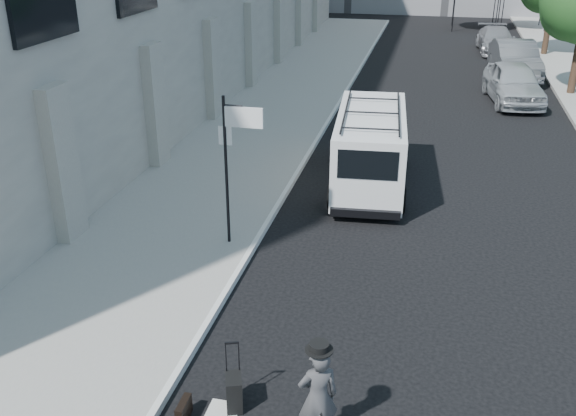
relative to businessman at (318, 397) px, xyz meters
The scene contains 10 objects.
ground 2.61m from the businessman, 103.19° to the left, with size 120.00×120.00×0.00m, color black.
sidewalk_left 19.04m from the businessman, 104.66° to the left, with size 4.50×48.00×0.15m, color gray.
sign_pole 6.59m from the businessman, 117.57° to the left, with size 1.03×0.07×3.50m.
businessman is the anchor object (origin of this frame).
briefcase 2.19m from the businessman, behind, with size 0.12×0.44×0.34m, color black.
suitcase 1.56m from the businessman, 163.85° to the left, with size 0.37×0.46×1.12m.
cargo_van 10.32m from the businessman, 92.26° to the left, with size 2.36×5.82×2.16m.
parked_car_a 21.22m from the businessman, 77.94° to the left, with size 1.94×4.83×1.65m, color #B1B5B9.
parked_car_b 26.07m from the businessman, 79.18° to the left, with size 1.82×5.22×1.72m, color #53565A.
parked_car_c 32.32m from the businessman, 82.11° to the left, with size 1.93×4.75×1.38m, color gray.
Camera 1 is at (1.78, -9.60, 7.13)m, focal length 40.00 mm.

